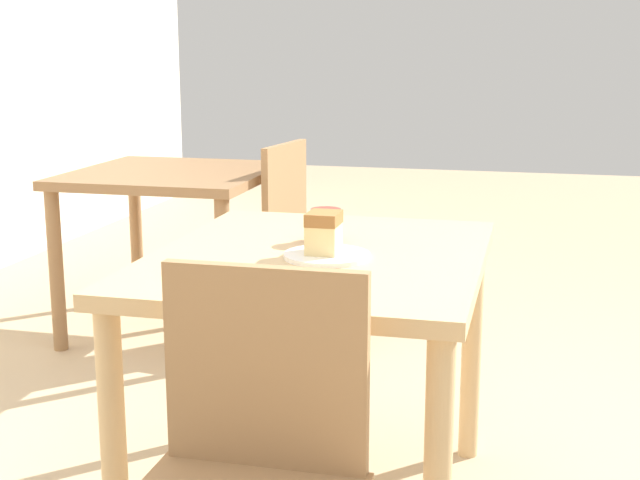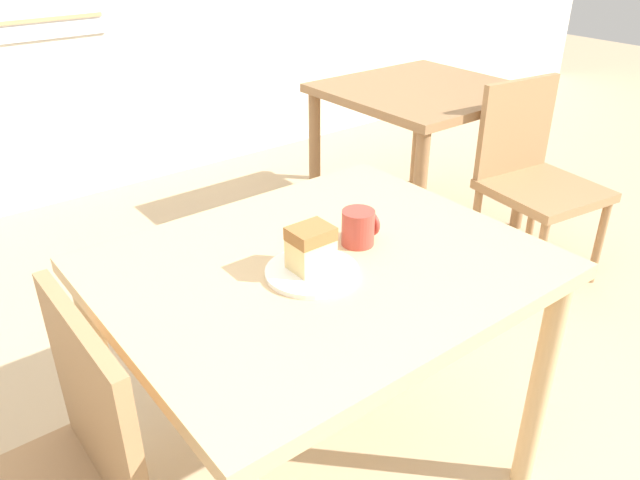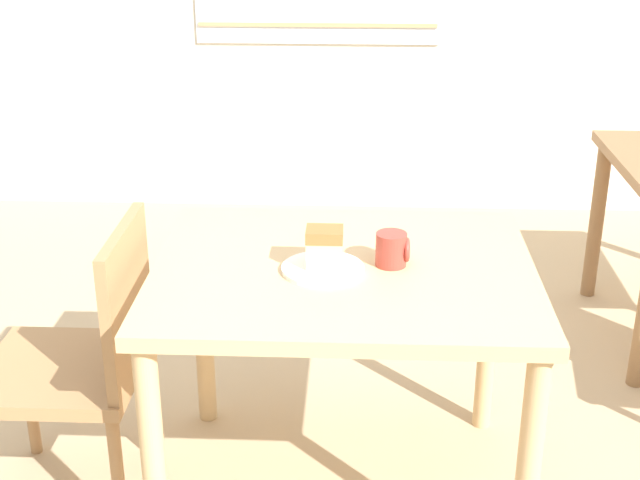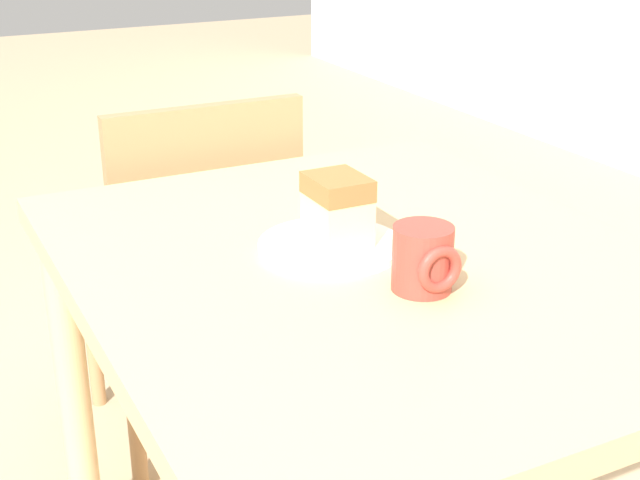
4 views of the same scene
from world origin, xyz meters
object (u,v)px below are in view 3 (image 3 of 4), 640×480
chair_near_window (85,357)px  cake_slice (324,247)px  plate (323,269)px  coffee_mug (393,249)px  dining_table_near (343,301)px

chair_near_window → cake_slice: (0.67, 0.01, 0.34)m
chair_near_window → cake_slice: 0.75m
plate → coffee_mug: coffee_mug is taller
cake_slice → chair_near_window: bearing=-179.0°
dining_table_near → cake_slice: (-0.05, -0.03, 0.17)m
chair_near_window → plate: bearing=90.2°
coffee_mug → dining_table_near: bearing=-174.8°
dining_table_near → plate: 0.13m
chair_near_window → cake_slice: bearing=91.0°
dining_table_near → plate: plate is taller
dining_table_near → coffee_mug: bearing=5.2°
chair_near_window → plate: (0.66, 0.00, 0.28)m
plate → cake_slice: (0.00, 0.01, 0.06)m
cake_slice → coffee_mug: cake_slice is taller
plate → coffee_mug: bearing=14.1°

